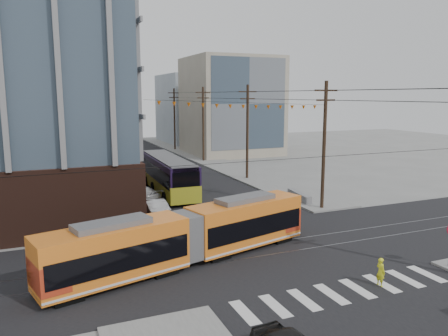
# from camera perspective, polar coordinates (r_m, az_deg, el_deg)

# --- Properties ---
(ground) EXTENTS (160.00, 160.00, 0.00)m
(ground) POSITION_cam_1_polar(r_m,az_deg,el_deg) (25.94, 11.27, -12.92)
(ground) COLOR slate
(bg_bldg_nw_near) EXTENTS (18.00, 16.00, 18.00)m
(bg_bldg_nw_near) POSITION_cam_1_polar(r_m,az_deg,el_deg) (71.84, -25.69, 7.93)
(bg_bldg_nw_near) COLOR #8C99A5
(bg_bldg_nw_near) RESTS_ON ground
(bg_bldg_ne_near) EXTENTS (14.00, 14.00, 16.00)m
(bg_bldg_ne_near) POSITION_cam_1_polar(r_m,az_deg,el_deg) (73.98, 0.89, 8.10)
(bg_bldg_ne_near) COLOR gray
(bg_bldg_ne_near) RESTS_ON ground
(bg_bldg_nw_far) EXTENTS (16.00, 18.00, 20.00)m
(bg_bldg_nw_far) POSITION_cam_1_polar(r_m,az_deg,el_deg) (91.76, -23.27, 8.86)
(bg_bldg_nw_far) COLOR gray
(bg_bldg_nw_far) RESTS_ON ground
(bg_bldg_ne_far) EXTENTS (16.00, 16.00, 14.00)m
(bg_bldg_ne_far) POSITION_cam_1_polar(r_m,az_deg,el_deg) (93.33, -2.95, 7.77)
(bg_bldg_ne_far) COLOR #8C99A5
(bg_bldg_ne_far) RESTS_ON ground
(utility_pole_far) EXTENTS (0.30, 0.30, 11.00)m
(utility_pole_far) POSITION_cam_1_polar(r_m,az_deg,el_deg) (79.05, -6.49, 6.32)
(utility_pole_far) COLOR black
(utility_pole_far) RESTS_ON ground
(streetcar) EXTENTS (17.09, 6.75, 3.29)m
(streetcar) POSITION_cam_1_polar(r_m,az_deg,el_deg) (25.90, -4.94, -8.92)
(streetcar) COLOR orange
(streetcar) RESTS_ON ground
(city_bus) EXTENTS (3.18, 13.30, 3.75)m
(city_bus) POSITION_cam_1_polar(r_m,az_deg,el_deg) (44.53, -7.37, -0.85)
(city_bus) COLOR #1E1133
(city_bus) RESTS_ON ground
(parked_car_silver) EXTENTS (1.90, 4.75, 1.54)m
(parked_car_silver) POSITION_cam_1_polar(r_m,az_deg,el_deg) (36.12, -9.30, -5.13)
(parked_car_silver) COLOR #B3B3B3
(parked_car_silver) RESTS_ON ground
(parked_car_white) EXTENTS (3.77, 5.68, 1.53)m
(parked_car_white) POSITION_cam_1_polar(r_m,az_deg,el_deg) (41.03, -11.02, -3.42)
(parked_car_white) COLOR silver
(parked_car_white) RESTS_ON ground
(parked_car_grey) EXTENTS (2.98, 5.49, 1.46)m
(parked_car_grey) POSITION_cam_1_polar(r_m,az_deg,el_deg) (43.30, -11.70, -2.81)
(parked_car_grey) COLOR #414448
(parked_car_grey) RESTS_ON ground
(pedestrian) EXTENTS (0.38, 0.56, 1.52)m
(pedestrian) POSITION_cam_1_polar(r_m,az_deg,el_deg) (24.64, 19.78, -12.64)
(pedestrian) COLOR yellow
(pedestrian) RESTS_ON ground
(jersey_barrier) EXTENTS (1.39, 4.11, 0.81)m
(jersey_barrier) POSITION_cam_1_polar(r_m,az_deg,el_deg) (41.60, 9.80, -3.71)
(jersey_barrier) COLOR gray
(jersey_barrier) RESTS_ON ground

